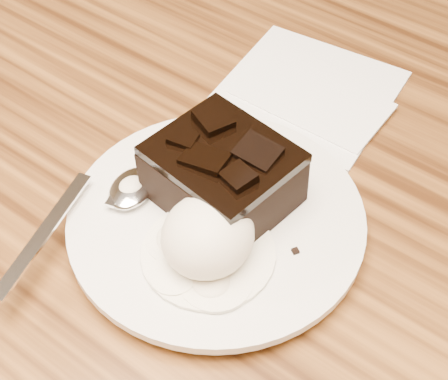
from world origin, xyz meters
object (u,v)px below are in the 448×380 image
Objects in this scene: dining_table at (171,355)px; spoon at (132,190)px; plate at (216,223)px; napkin at (307,90)px; brownie at (223,177)px; ice_cream_scoop at (208,236)px.

spoon is at bearing -57.51° from dining_table.
dining_table is 5.10× the size of plate.
spoon reaches higher than plate.
dining_table is 6.37× the size of spoon.
spoon is (0.04, -0.06, 0.40)m from dining_table.
napkin is (0.07, 0.15, 0.38)m from dining_table.
plate is at bearing -79.90° from napkin.
plate is 0.04m from brownie.
dining_table is at bearing 106.93° from spoon.
brownie is at bearing 112.05° from plate.
ice_cream_scoop reaches higher than napkin.
ice_cream_scoop is at bearing -22.71° from spoon.
spoon is at bearing 172.86° from ice_cream_scoop.
ice_cream_scoop is at bearing -28.73° from dining_table.
napkin is at bearing 65.77° from dining_table.
plate is 1.51× the size of napkin.
ice_cream_scoop is at bearing -63.39° from brownie.
plate is 0.07m from spoon.
dining_table is 0.41m from spoon.
dining_table is 0.41m from napkin.
ice_cream_scoop is 0.46× the size of napkin.
dining_table is 16.88× the size of ice_cream_scoop.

